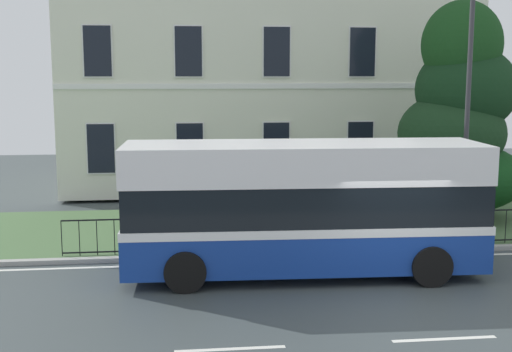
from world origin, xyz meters
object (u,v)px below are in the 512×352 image
Objects in this scene: street_lamp_post at (468,96)px; georgian_townhouse at (262,29)px; litter_bin at (259,225)px; single_decker_bus at (304,207)px; evergreen_tree at (458,126)px.

georgian_townhouse is at bearing 110.97° from street_lamp_post.
litter_bin is at bearing -178.50° from street_lamp_post.
evergreen_tree is at bearing 43.46° from single_decker_bus.
single_decker_bus is at bearing -92.95° from georgian_townhouse.
georgian_townhouse is at bearing 89.15° from single_decker_bus.
evergreen_tree reaches higher than single_decker_bus.
georgian_townhouse is 1.94× the size of single_decker_bus.
single_decker_bus is (-0.74, -14.25, -5.09)m from georgian_townhouse.
evergreen_tree is 0.81× the size of single_decker_bus.
single_decker_bus reaches higher than litter_bin.
georgian_townhouse is 2.38× the size of evergreen_tree.
evergreen_tree is 6.27× the size of litter_bin.
litter_bin is (-1.53, -11.80, -6.10)m from georgian_townhouse.
single_decker_bus is 6.35m from street_lamp_post.
street_lamp_post reaches higher than litter_bin.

